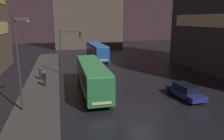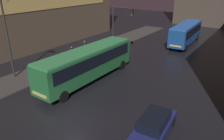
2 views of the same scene
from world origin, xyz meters
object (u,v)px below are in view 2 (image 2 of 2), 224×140
(car_taxi, at_px, (154,125))
(traffic_light_main, at_px, (119,22))
(bus_far, at_px, (186,32))
(street_lamp_sidewalk, at_px, (7,26))
(pedestrian_near, at_px, (85,46))
(pedestrian_mid, at_px, (72,52))
(bus_near, at_px, (88,61))

(car_taxi, xyz_separation_m, traffic_light_main, (-10.89, 12.90, 3.54))
(bus_far, distance_m, car_taxi, 23.25)
(bus_far, bearing_deg, street_lamp_sidewalk, 63.17)
(pedestrian_near, distance_m, street_lamp_sidewalk, 10.82)
(street_lamp_sidewalk, bearing_deg, car_taxi, -0.90)
(pedestrian_mid, xyz_separation_m, street_lamp_sidewalk, (-1.22, -6.88, 4.10))
(car_taxi, bearing_deg, pedestrian_near, -39.15)
(pedestrian_near, height_order, traffic_light_main, traffic_light_main)
(bus_far, bearing_deg, bus_near, 76.02)
(car_taxi, relative_size, pedestrian_mid, 2.68)
(traffic_light_main, xyz_separation_m, street_lamp_sidewalk, (-4.28, -12.67, 1.02))
(pedestrian_near, xyz_separation_m, pedestrian_mid, (0.66, -3.09, 0.08))
(bus_near, bearing_deg, street_lamp_sidewalk, 31.82)
(bus_far, distance_m, street_lamp_sidewalk, 24.84)
(street_lamp_sidewalk, bearing_deg, bus_near, 31.06)
(bus_far, relative_size, traffic_light_main, 1.61)
(pedestrian_near, bearing_deg, traffic_light_main, -95.88)
(traffic_light_main, height_order, street_lamp_sidewalk, street_lamp_sidewalk)
(pedestrian_near, xyz_separation_m, street_lamp_sidewalk, (-0.56, -9.96, 4.18))
(bus_far, distance_m, traffic_light_main, 11.62)
(pedestrian_near, bearing_deg, car_taxi, -166.82)
(bus_near, distance_m, traffic_light_main, 9.36)
(traffic_light_main, bearing_deg, pedestrian_mid, -117.86)
(bus_far, relative_size, pedestrian_mid, 5.88)
(bus_far, bearing_deg, traffic_light_main, 56.53)
(pedestrian_mid, distance_m, traffic_light_main, 7.23)
(pedestrian_mid, bearing_deg, street_lamp_sidewalk, -63.10)
(car_taxi, bearing_deg, street_lamp_sidewalk, -5.11)
(bus_near, xyz_separation_m, bus_far, (3.77, 18.59, -0.04))
(street_lamp_sidewalk, bearing_deg, bus_far, 65.69)
(car_taxi, height_order, pedestrian_mid, pedestrian_mid)
(bus_near, height_order, pedestrian_mid, bus_near)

